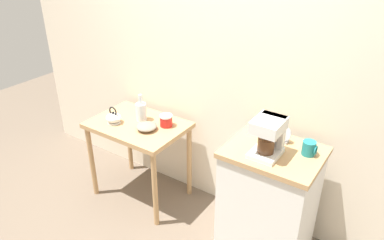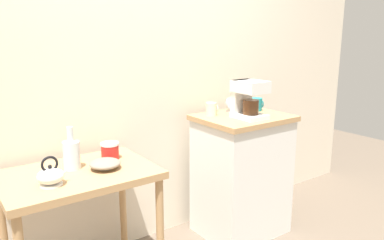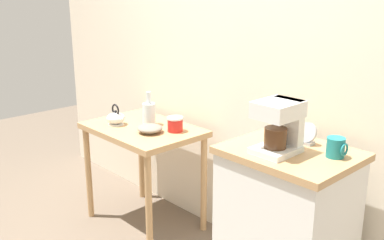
% 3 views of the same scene
% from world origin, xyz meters
% --- Properties ---
extents(ground_plane, '(8.00, 8.00, 0.00)m').
position_xyz_m(ground_plane, '(0.00, 0.00, 0.00)').
color(ground_plane, '#6B5B4C').
extents(back_wall, '(4.40, 0.10, 2.80)m').
position_xyz_m(back_wall, '(0.10, 0.37, 1.40)').
color(back_wall, beige).
rests_on(back_wall, ground_plane).
extents(wooden_table, '(0.81, 0.57, 0.74)m').
position_xyz_m(wooden_table, '(-0.55, -0.03, 0.64)').
color(wooden_table, tan).
rests_on(wooden_table, ground_plane).
extents(kitchen_counter, '(0.63, 0.51, 0.90)m').
position_xyz_m(kitchen_counter, '(0.66, -0.02, 0.45)').
color(kitchen_counter, white).
rests_on(kitchen_counter, ground_plane).
extents(bowl_stoneware, '(0.17, 0.17, 0.05)m').
position_xyz_m(bowl_stoneware, '(-0.41, -0.07, 0.77)').
color(bowl_stoneware, gray).
rests_on(bowl_stoneware, wooden_table).
extents(teakettle, '(0.16, 0.13, 0.15)m').
position_xyz_m(teakettle, '(-0.72, -0.13, 0.79)').
color(teakettle, white).
rests_on(teakettle, wooden_table).
extents(glass_carafe_vase, '(0.09, 0.09, 0.24)m').
position_xyz_m(glass_carafe_vase, '(-0.56, 0.04, 0.83)').
color(glass_carafe_vase, silver).
rests_on(glass_carafe_vase, wooden_table).
extents(canister_enamel, '(0.11, 0.11, 0.10)m').
position_xyz_m(canister_enamel, '(-0.32, 0.07, 0.79)').
color(canister_enamel, red).
rests_on(canister_enamel, wooden_table).
extents(coffee_maker, '(0.18, 0.22, 0.26)m').
position_xyz_m(coffee_maker, '(0.64, -0.09, 1.04)').
color(coffee_maker, white).
rests_on(coffee_maker, kitchen_counter).
extents(mug_small_cream, '(0.08, 0.08, 0.09)m').
position_xyz_m(mug_small_cream, '(0.48, 0.11, 0.95)').
color(mug_small_cream, beige).
rests_on(mug_small_cream, kitchen_counter).
extents(mug_dark_teal, '(0.09, 0.09, 0.10)m').
position_xyz_m(mug_dark_teal, '(0.87, 0.05, 0.95)').
color(mug_dark_teal, teal).
rests_on(mug_dark_teal, kitchen_counter).
extents(table_clock, '(0.10, 0.05, 0.12)m').
position_xyz_m(table_clock, '(0.67, 0.11, 0.95)').
color(table_clock, '#B2B5BA').
rests_on(table_clock, kitchen_counter).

